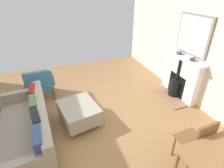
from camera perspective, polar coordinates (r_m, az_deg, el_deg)
The scene contains 10 objects.
ground_plane at distance 3.74m, azimuth -12.45°, elevation -12.17°, with size 5.68×6.14×0.01m, color olive.
wall_left at distance 4.26m, azimuth 26.91°, elevation 12.50°, with size 0.12×6.14×2.83m, color silver.
fireplace at distance 4.55m, azimuth 21.30°, elevation 1.50°, with size 0.59×1.18×1.02m.
mirror_over_mantel at distance 4.27m, azimuth 25.06°, elevation 14.34°, with size 0.04×0.91×0.86m.
mantel_bowl_near at distance 4.47m, azimuth 21.18°, elevation 9.51°, with size 0.13×0.13×0.05m.
mantel_bowl_far at distance 4.17m, azimuth 24.94°, elevation 7.36°, with size 0.12×0.12×0.06m.
sofa at distance 3.28m, azimuth -25.58°, elevation -13.37°, with size 0.93×1.89×0.80m.
ottoman at distance 3.58m, azimuth -10.76°, elevation -8.97°, with size 0.82×0.92×0.40m.
armchair_accent at distance 4.43m, azimuth -22.67°, elevation 0.20°, with size 0.70×0.61×0.82m.
dining_chair_near_fireplace at distance 2.89m, azimuth 26.38°, elevation -16.24°, with size 0.42×0.42×0.88m.
Camera 1 is at (0.18, 2.82, 2.44)m, focal length 27.85 mm.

